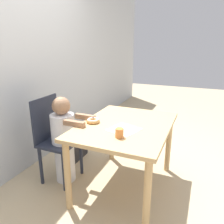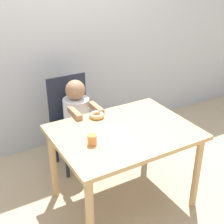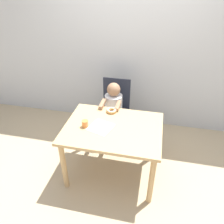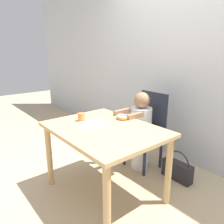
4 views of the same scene
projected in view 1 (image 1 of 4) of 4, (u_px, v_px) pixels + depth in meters
The scene contains 9 objects.
ground_plane at pixel (124, 186), 2.33m from camera, with size 12.00×12.00×0.00m, color tan.
wall_back at pixel (21, 63), 2.42m from camera, with size 8.00×0.05×2.50m.
dining_table at pixel (125, 134), 2.15m from camera, with size 1.11×0.84×0.71m.
chair at pixel (55, 138), 2.36m from camera, with size 0.40×0.36×0.92m.
child_figure at pixel (64, 140), 2.31m from camera, with size 0.26×0.45×0.95m.
donut at pixel (93, 120), 2.15m from camera, with size 0.13×0.13×0.04m.
napkin at pixel (124, 129), 1.99m from camera, with size 0.31×0.31×0.00m.
handbag at pixel (77, 150), 2.87m from camera, with size 0.34×0.11×0.34m.
cup at pixel (119, 133), 1.81m from camera, with size 0.07×0.07×0.08m.
Camera 1 is at (-1.88, -0.66, 1.46)m, focal length 35.00 mm.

